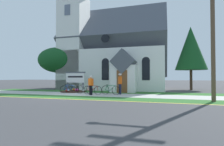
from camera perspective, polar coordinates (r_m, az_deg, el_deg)
ground at (r=17.83m, az=-7.94°, el=-5.97°), size 140.00×140.00×0.00m
sidewalk_slab at (r=15.26m, az=-6.83°, el=-6.74°), size 32.00×2.77×0.01m
grass_verge at (r=13.16m, az=-10.86°, el=-7.60°), size 32.00×1.89×0.01m
church_lawn at (r=17.72m, az=-3.44°, el=-5.99°), size 24.00×2.53×0.01m
curb_paint_stripe at (r=12.20m, az=-13.24°, el=-8.09°), size 28.00×0.16×0.01m
church_building at (r=23.06m, az=0.02°, el=6.08°), size 12.53×10.68×13.20m
church_sign at (r=18.33m, az=-11.57°, el=-1.63°), size 2.14×0.16×1.97m
flower_bed at (r=17.99m, az=-12.25°, el=-5.67°), size 2.42×2.42×0.34m
bicycle_yellow at (r=17.01m, az=-13.38°, el=-4.94°), size 1.65×0.58×0.80m
bicycle_orange at (r=15.10m, az=-0.50°, el=-5.35°), size 1.73×0.47×0.83m
bicycle_blue at (r=16.03m, az=-8.77°, el=-5.18°), size 1.74×0.33×0.78m
bicycle_green at (r=15.30m, az=-6.20°, el=-5.35°), size 1.71×0.20×0.82m
cyclist_in_red_jersey at (r=15.08m, az=2.56°, el=-2.87°), size 0.42×0.69×1.76m
cyclist_in_yellow_jersey at (r=14.60m, az=-6.74°, el=-3.44°), size 0.53×0.52×1.57m
utility_pole at (r=12.69m, az=28.88°, el=14.65°), size 3.12×0.28×8.87m
roadside_conifer at (r=22.34m, az=23.72°, el=7.21°), size 3.46×3.46×7.19m
yard_deciduous_tree at (r=22.88m, az=-16.71°, el=3.91°), size 4.66×4.66×5.05m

